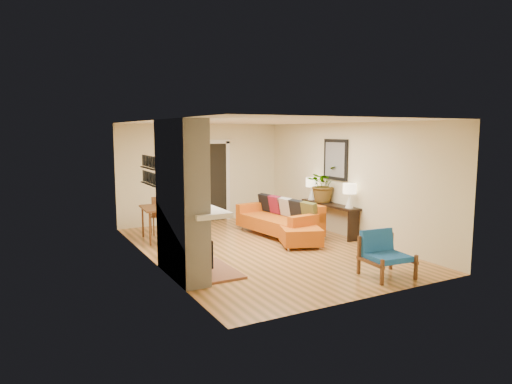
% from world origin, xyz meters
% --- Properties ---
extents(room_shell, '(6.50, 6.50, 6.50)m').
position_xyz_m(room_shell, '(0.60, 2.63, 1.24)').
color(room_shell, tan).
rests_on(room_shell, ground).
extents(fireplace, '(1.09, 1.68, 2.60)m').
position_xyz_m(fireplace, '(-2.00, -1.00, 1.24)').
color(fireplace, white).
rests_on(fireplace, ground).
extents(sofa, '(1.20, 2.30, 0.87)m').
position_xyz_m(sofa, '(1.03, 0.86, 0.38)').
color(sofa, silver).
rests_on(sofa, ground).
extents(ottoman, '(1.03, 1.03, 0.40)m').
position_xyz_m(ottoman, '(0.81, -0.28, 0.23)').
color(ottoman, silver).
rests_on(ottoman, ground).
extents(blue_chair, '(0.79, 0.77, 0.75)m').
position_xyz_m(blue_chair, '(0.94, -2.55, 0.41)').
color(blue_chair, brown).
rests_on(blue_chair, ground).
extents(dining_table, '(0.80, 1.71, 0.91)m').
position_xyz_m(dining_table, '(-1.58, 1.69, 0.60)').
color(dining_table, brown).
rests_on(dining_table, ground).
extents(console_table, '(0.34, 1.85, 0.72)m').
position_xyz_m(console_table, '(2.07, 0.39, 0.58)').
color(console_table, black).
rests_on(console_table, ground).
extents(lamp_near, '(0.30, 0.30, 0.54)m').
position_xyz_m(lamp_near, '(2.07, -0.31, 1.06)').
color(lamp_near, white).
rests_on(lamp_near, console_table).
extents(lamp_far, '(0.30, 0.30, 0.54)m').
position_xyz_m(lamp_far, '(2.07, 1.12, 1.06)').
color(lamp_far, white).
rests_on(lamp_far, console_table).
extents(houseplant, '(0.99, 0.94, 0.87)m').
position_xyz_m(houseplant, '(2.06, 0.66, 1.16)').
color(houseplant, '#1E5919').
rests_on(houseplant, console_table).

